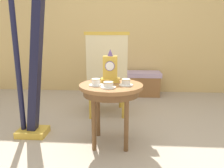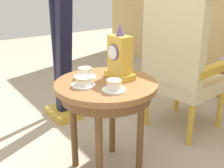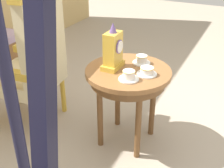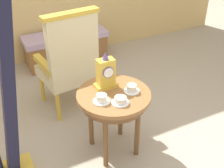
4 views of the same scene
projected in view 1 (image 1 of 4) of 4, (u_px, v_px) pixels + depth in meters
name	position (u px, v px, depth m)	size (l,w,h in m)	color
ground_plane	(114.00, 146.00, 2.14)	(10.00, 10.00, 0.00)	tan
wall_back	(121.00, 19.00, 4.02)	(6.00, 0.10, 2.80)	tan
side_table	(111.00, 92.00, 2.09)	(0.62, 0.62, 0.63)	brown
teacup_left	(96.00, 83.00, 2.01)	(0.14, 0.14, 0.07)	white
teacup_right	(108.00, 85.00, 1.92)	(0.14, 0.14, 0.06)	white
teacup_center	(126.00, 83.00, 2.01)	(0.13, 0.13, 0.06)	white
mantel_clock	(110.00, 69.00, 2.15)	(0.19, 0.11, 0.34)	gold
armchair	(107.00, 74.00, 2.85)	(0.60, 0.59, 1.14)	beige
harp	(30.00, 70.00, 2.22)	(0.40, 0.24, 1.82)	gold
window_bench	(129.00, 83.00, 3.98)	(1.17, 0.40, 0.44)	#B299B7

